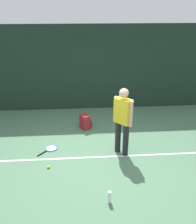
{
  "coord_description": "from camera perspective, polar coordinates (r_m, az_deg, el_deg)",
  "views": [
    {
      "loc": [
        -0.39,
        -4.99,
        3.46
      ],
      "look_at": [
        0.0,
        0.4,
        1.0
      ],
      "focal_mm": 38.93,
      "sensor_mm": 36.0,
      "label": 1
    }
  ],
  "objects": [
    {
      "name": "back_fence",
      "position": [
        8.25,
        -1.34,
        10.18
      ],
      "size": [
        10.0,
        0.1,
        2.85
      ],
      "primitive_type": "cube",
      "color": "#192D23",
      "rests_on": "ground"
    },
    {
      "name": "water_bottle",
      "position": [
        4.81,
        2.71,
        -19.35
      ],
      "size": [
        0.07,
        0.07,
        0.25
      ],
      "primitive_type": "cylinder",
      "color": "white",
      "rests_on": "ground"
    },
    {
      "name": "tennis_ball_near_player",
      "position": [
        5.77,
        -11.6,
        -12.52
      ],
      "size": [
        0.07,
        0.07,
        0.07
      ],
      "primitive_type": "sphere",
      "color": "#CCE033",
      "rests_on": "ground"
    },
    {
      "name": "court_line",
      "position": [
        6.03,
        0.33,
        -10.5
      ],
      "size": [
        9.0,
        0.05,
        0.0
      ],
      "primitive_type": "cube",
      "color": "white",
      "rests_on": "ground"
    },
    {
      "name": "tennis_player",
      "position": [
        5.73,
        5.83,
        -1.43
      ],
      "size": [
        0.43,
        0.44,
        1.7
      ],
      "rotation": [
        0.0,
        0.0,
        2.32
      ],
      "color": "black",
      "rests_on": "ground"
    },
    {
      "name": "backpack",
      "position": [
        7.21,
        -3.03,
        -2.35
      ],
      "size": [
        0.37,
        0.36,
        0.44
      ],
      "rotation": [
        0.0,
        0.0,
        2.07
      ],
      "color": "maroon",
      "rests_on": "ground"
    },
    {
      "name": "ground_plane",
      "position": [
        6.08,
        0.28,
        -10.19
      ],
      "size": [
        12.0,
        12.0,
        0.0
      ],
      "primitive_type": "plane",
      "color": "#4C7556"
    },
    {
      "name": "tennis_racket",
      "position": [
        6.43,
        -11.13,
        -8.44
      ],
      "size": [
        0.54,
        0.57,
        0.03
      ],
      "rotation": [
        0.0,
        0.0,
        0.83
      ],
      "color": "black",
      "rests_on": "ground"
    }
  ]
}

